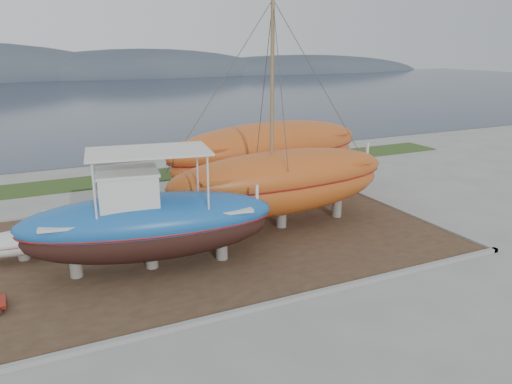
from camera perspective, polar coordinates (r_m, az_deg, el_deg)
name	(u,v)px	position (r m, az deg, el deg)	size (l,w,h in m)	color
ground	(266,274)	(18.06, 1.11, -9.40)	(140.00, 140.00, 0.00)	gray
dirt_patch	(224,237)	(21.40, -3.73, -5.10)	(18.00, 12.00, 0.06)	#422D1E
curb_frame	(224,236)	(21.38, -3.73, -4.99)	(18.60, 12.60, 0.15)	gray
grass_strip	(155,175)	(31.87, -11.52, 1.87)	(44.00, 3.00, 0.08)	#284219
sea	(66,97)	(85.19, -20.92, 10.07)	(260.00, 100.00, 0.04)	#1C2738
mountain_ridge	(43,78)	(139.92, -23.12, 11.93)	(200.00, 36.00, 20.00)	#333D49
blue_caique	(149,211)	(18.07, -12.16, -2.11)	(9.07, 2.83, 4.36)	#1B5DAC
white_dinghy	(23,246)	(20.86, -25.12, -5.56)	(3.70, 1.39, 1.11)	silver
orange_sailboat	(283,120)	(21.24, 3.09, 8.17)	(10.55, 3.11, 9.54)	#B04F1B
orange_bare_hull	(269,161)	(26.43, 1.46, 3.59)	(11.83, 3.55, 3.88)	#B04F1B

